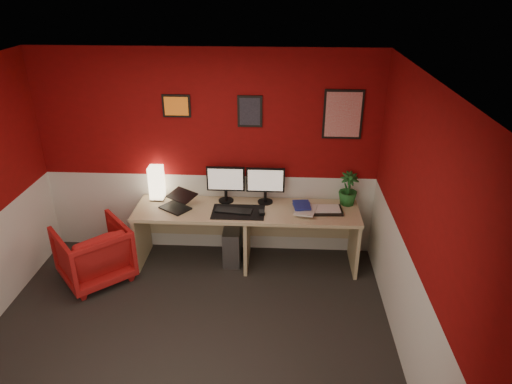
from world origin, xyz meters
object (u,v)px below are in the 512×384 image
object	(u,v)px
shoji_lamp	(157,184)
monitor_right	(265,180)
potted_plant	(348,189)
armchair	(94,253)
desk	(247,236)
zen_tray	(327,210)
monitor_left	(225,179)
pc_tower	(232,243)
laptop	(175,200)

from	to	relation	value
shoji_lamp	monitor_right	xyz separation A→B (m)	(1.30, -0.02, 0.09)
potted_plant	armchair	xyz separation A→B (m)	(-2.89, -0.61, -0.59)
desk	shoji_lamp	world-z (taller)	shoji_lamp
zen_tray	shoji_lamp	bearing A→B (deg)	173.86
monitor_left	monitor_right	xyz separation A→B (m)	(0.47, -0.01, 0.00)
shoji_lamp	monitor_left	xyz separation A→B (m)	(0.83, -0.01, 0.09)
potted_plant	pc_tower	bearing A→B (deg)	-174.14
desk	laptop	bearing A→B (deg)	-178.04
desk	zen_tray	xyz separation A→B (m)	(0.92, -0.00, 0.38)
potted_plant	pc_tower	distance (m)	1.54
monitor_right	zen_tray	xyz separation A→B (m)	(0.71, -0.19, -0.28)
laptop	pc_tower	bearing A→B (deg)	43.40
monitor_left	zen_tray	world-z (taller)	monitor_left
monitor_left	zen_tray	bearing A→B (deg)	-9.72
zen_tray	potted_plant	xyz separation A→B (m)	(0.26, 0.20, 0.18)
zen_tray	armchair	distance (m)	2.70
laptop	potted_plant	size ratio (longest dim) A/B	0.83
monitor_left	armchair	size ratio (longest dim) A/B	0.79
desk	zen_tray	bearing A→B (deg)	-0.02
shoji_lamp	zen_tray	bearing A→B (deg)	-6.14
pc_tower	armchair	xyz separation A→B (m)	(-1.53, -0.47, 0.11)
monitor_right	pc_tower	world-z (taller)	monitor_right
pc_tower	armchair	distance (m)	1.60
monitor_right	zen_tray	bearing A→B (deg)	-15.21
desk	monitor_right	size ratio (longest dim) A/B	4.48
desk	shoji_lamp	bearing A→B (deg)	168.81
desk	armchair	bearing A→B (deg)	-166.58
monitor_left	potted_plant	world-z (taller)	monitor_left
monitor_left	potted_plant	size ratio (longest dim) A/B	1.46
monitor_left	monitor_right	world-z (taller)	same
desk	zen_tray	size ratio (longest dim) A/B	7.43
laptop	zen_tray	size ratio (longest dim) A/B	0.94
laptop	monitor_right	world-z (taller)	monitor_right
desk	monitor_left	bearing A→B (deg)	142.39
pc_tower	zen_tray	bearing A→B (deg)	-3.86
monitor_right	laptop	bearing A→B (deg)	-167.93
pc_tower	armchair	size ratio (longest dim) A/B	0.61
shoji_lamp	zen_tray	xyz separation A→B (m)	(2.01, -0.22, -0.18)
laptop	pc_tower	world-z (taller)	laptop
armchair	monitor_left	bearing A→B (deg)	161.30
shoji_lamp	potted_plant	bearing A→B (deg)	-0.38
desk	armchair	size ratio (longest dim) A/B	3.53
monitor_left	laptop	bearing A→B (deg)	-157.88
desk	pc_tower	xyz separation A→B (m)	(-0.18, 0.06, -0.14)
zen_tray	potted_plant	world-z (taller)	potted_plant
zen_tray	armchair	bearing A→B (deg)	-171.18
shoji_lamp	armchair	size ratio (longest dim) A/B	0.54
shoji_lamp	monitor_left	bearing A→B (deg)	-0.95
shoji_lamp	laptop	xyz separation A→B (m)	(0.26, -0.24, -0.09)
monitor_left	pc_tower	xyz separation A→B (m)	(0.08, -0.14, -0.80)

